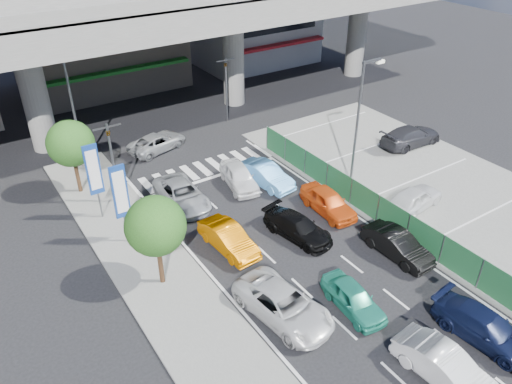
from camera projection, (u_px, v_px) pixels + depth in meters
ground at (328, 276)px, 24.58m from camera, size 120.00×120.00×0.00m
parking_lot at (442, 193)px, 31.13m from camera, size 12.00×28.00×0.06m
sidewalk_left at (163, 282)px, 24.11m from camera, size 4.00×30.00×0.12m
fence_run at (391, 217)px, 27.29m from camera, size 0.16×22.00×1.80m
expressway at (136, 10)px, 35.56m from camera, size 64.00×14.00×10.75m
building_center at (91, 3)px, 44.01m from camera, size 14.00×10.90×15.00m
building_east at (249, 2)px, 51.57m from camera, size 12.00×10.90×12.00m
traffic_light_left at (110, 144)px, 28.11m from camera, size 1.60×1.24×5.20m
traffic_light_right at (226, 74)px, 38.55m from camera, size 1.60×1.24×5.20m
street_lamp_right at (360, 114)px, 29.68m from camera, size 1.65×0.22×8.00m
street_lamp_left at (74, 98)px, 31.87m from camera, size 1.65×0.22×8.00m
signboard_near at (120, 194)px, 25.27m from camera, size 0.80×0.14×4.70m
signboard_far at (94, 172)px, 27.21m from camera, size 0.80×0.14×4.70m
tree_near at (156, 226)px, 22.36m from camera, size 2.80×2.80×4.80m
tree_far at (71, 144)px, 29.43m from camera, size 2.80×2.80×4.80m
hatch_white_back_mid at (445, 367)px, 19.12m from camera, size 1.91×4.32×1.38m
minivan_navy_back at (485, 327)px, 20.87m from camera, size 2.30×4.64×1.30m
sedan_white_mid_left at (283, 305)px, 21.94m from camera, size 2.97×5.24×1.38m
taxi_teal_mid at (353, 298)px, 22.39m from camera, size 1.76×3.71×1.23m
hatch_black_mid_right at (397, 245)px, 25.60m from camera, size 1.49×4.03×1.32m
taxi_orange_left at (228, 239)px, 26.07m from camera, size 1.69×4.12×1.33m
sedan_black_mid at (298, 227)px, 27.01m from camera, size 2.50×4.45×1.22m
taxi_orange_right at (328, 202)px, 29.02m from camera, size 1.81×4.12×1.38m
wagon_silver_front_left at (182, 194)px, 29.77m from camera, size 2.36×4.83×1.32m
sedan_white_front_mid at (239, 177)px, 31.52m from camera, size 2.42×4.30×1.38m
kei_truck_front_right at (266, 175)px, 31.70m from camera, size 2.04×4.35×1.38m
crossing_wagon_silver at (157, 142)px, 35.87m from camera, size 4.81×3.18×1.23m
parked_sedan_white at (414, 198)px, 29.21m from camera, size 4.30×2.20×1.40m
parked_sedan_dgrey at (411, 136)px, 36.37m from camera, size 5.00×2.16×1.43m
traffic_cone at (345, 183)px, 31.36m from camera, size 0.36×0.36×0.67m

